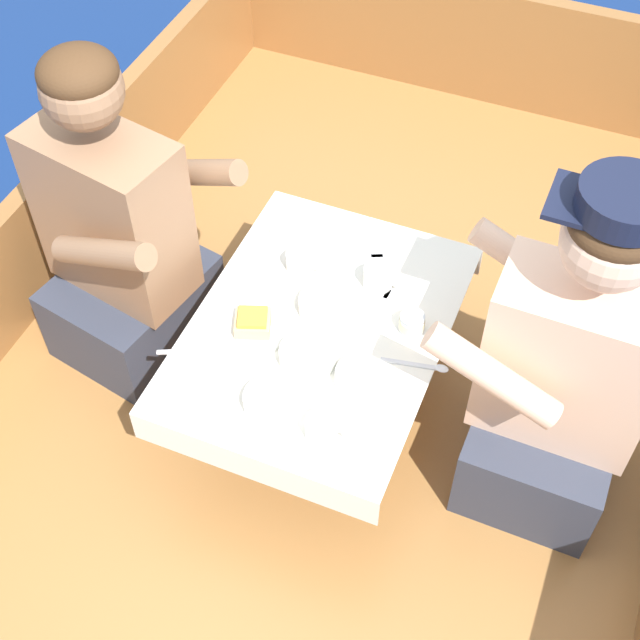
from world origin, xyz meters
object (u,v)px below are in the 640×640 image
(person_port, at_px, (120,241))
(person_starboard, at_px, (562,377))
(tin_can, at_px, (412,323))
(coffee_cup_starboard, at_px, (300,261))
(sandwich, at_px, (253,322))
(coffee_cup_port, at_px, (322,428))
(coffee_cup_center, at_px, (378,277))

(person_port, xyz_separation_m, person_starboard, (1.24, -0.01, 0.01))
(tin_can, bearing_deg, coffee_cup_starboard, 165.33)
(person_port, distance_m, tin_can, 0.85)
(sandwich, bearing_deg, coffee_cup_port, -39.00)
(coffee_cup_port, bearing_deg, coffee_cup_starboard, 118.55)
(person_port, relative_size, coffee_cup_port, 9.57)
(person_starboard, distance_m, sandwich, 0.78)
(person_starboard, bearing_deg, tin_can, -4.91)
(person_port, bearing_deg, person_starboard, 10.79)
(sandwich, distance_m, coffee_cup_starboard, 0.25)
(person_starboard, bearing_deg, sandwich, 9.31)
(coffee_cup_port, bearing_deg, sandwich, 141.00)
(person_starboard, height_order, tin_can, person_starboard)
(person_port, xyz_separation_m, coffee_cup_port, (0.75, -0.36, -0.00))
(sandwich, distance_m, tin_can, 0.41)
(tin_can, bearing_deg, sandwich, -157.71)
(coffee_cup_port, xyz_separation_m, coffee_cup_starboard, (-0.26, 0.48, -0.00))
(coffee_cup_starboard, xyz_separation_m, tin_can, (0.35, -0.09, -0.00))
(coffee_cup_center, xyz_separation_m, tin_can, (0.13, -0.11, -0.01))
(coffee_cup_center, bearing_deg, sandwich, -132.41)
(sandwich, bearing_deg, coffee_cup_center, 47.59)
(person_starboard, relative_size, coffee_cup_port, 9.71)
(sandwich, bearing_deg, coffee_cup_starboard, 84.20)
(person_port, relative_size, tin_can, 15.13)
(coffee_cup_starboard, bearing_deg, tin_can, -14.67)
(person_starboard, distance_m, tin_can, 0.40)
(sandwich, relative_size, coffee_cup_center, 1.07)
(coffee_cup_port, bearing_deg, coffee_cup_center, 94.61)
(person_port, xyz_separation_m, sandwich, (0.47, -0.13, -0.00))
(coffee_cup_port, distance_m, coffee_cup_center, 0.50)
(person_starboard, height_order, coffee_cup_starboard, person_starboard)
(sandwich, xyz_separation_m, coffee_cup_port, (0.29, -0.23, -0.00))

